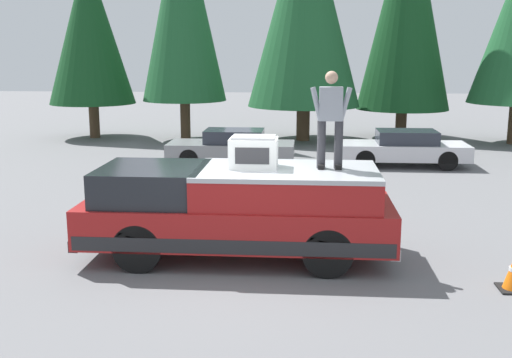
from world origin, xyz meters
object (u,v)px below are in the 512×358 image
pickup_truck (238,210)px  parked_car_grey (232,147)px  parked_car_silver (404,148)px  compressor_unit (254,152)px  person_on_truck_bed (331,117)px

pickup_truck → parked_car_grey: (9.15, 1.18, -0.29)m
pickup_truck → parked_car_silver: 10.39m
compressor_unit → parked_car_silver: compressor_unit is taller
person_on_truck_bed → parked_car_grey: bearing=17.2°
compressor_unit → person_on_truck_bed: 1.48m
compressor_unit → parked_car_silver: 10.28m
person_on_truck_bed → parked_car_grey: size_ratio=0.41×
pickup_truck → person_on_truck_bed: person_on_truck_bed is taller
compressor_unit → parked_car_grey: (9.07, 1.46, -1.35)m
compressor_unit → person_on_truck_bed: (0.02, -1.34, 0.62)m
pickup_truck → person_on_truck_bed: size_ratio=3.28×
compressor_unit → person_on_truck_bed: person_on_truck_bed is taller
compressor_unit → parked_car_grey: 9.29m
person_on_truck_bed → compressor_unit: bearing=90.9°
pickup_truck → parked_car_grey: 9.23m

